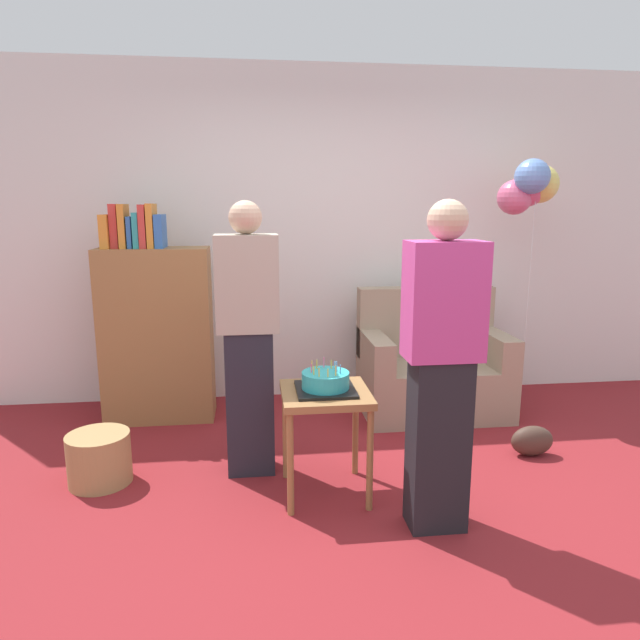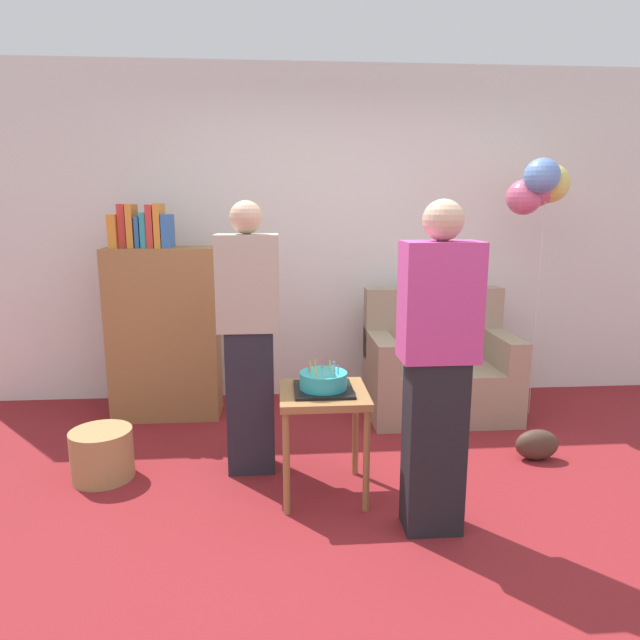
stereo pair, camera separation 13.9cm
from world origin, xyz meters
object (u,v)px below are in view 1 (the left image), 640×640
bookshelf (156,329)px  side_table (325,407)px  balloon_bunch (529,187)px  handbag (532,441)px  birthday_cake (325,382)px  person_holding_cake (441,368)px  person_blowing_candles (249,339)px  wicker_basket (99,458)px  couch (431,369)px

bookshelf → side_table: size_ratio=2.67×
bookshelf → balloon_bunch: bearing=-2.5°
handbag → birthday_cake: bearing=-167.2°
handbag → side_table: bearing=-167.2°
person_holding_cake → balloon_bunch: size_ratio=0.84×
bookshelf → person_blowing_candles: 1.20m
balloon_bunch → birthday_cake: bearing=-145.2°
birthday_cake → wicker_basket: size_ratio=0.89×
couch → bookshelf: bearing=177.4°
person_blowing_candles → balloon_bunch: bearing=12.8°
wicker_basket → balloon_bunch: bearing=16.8°
couch → person_blowing_candles: size_ratio=0.67×
couch → handbag: bearing=-65.7°
birthday_cake → wicker_basket: 1.42m
person_blowing_candles → handbag: 1.96m
bookshelf → handbag: bookshelf is taller
wicker_basket → balloon_bunch: 3.50m
side_table → wicker_basket: size_ratio=1.68×
bookshelf → handbag: (2.50, -0.98, -0.60)m
handbag → person_blowing_candles: bearing=179.7°
balloon_bunch → couch: bearing=177.6°
birthday_cake → person_holding_cake: size_ratio=0.20×
bookshelf → person_holding_cake: size_ratio=0.99×
wicker_basket → balloon_bunch: balloon_bunch is taller
bookshelf → person_holding_cake: (1.62, -1.69, 0.14)m
wicker_basket → bookshelf: bearing=79.4°
bookshelf → balloon_bunch: balloon_bunch is taller
person_holding_cake → side_table: bearing=-50.2°
handbag → balloon_bunch: 1.87m
handbag → balloon_bunch: balloon_bunch is taller
birthday_cake → person_blowing_candles: size_ratio=0.20×
couch → balloon_bunch: bearing=-2.4°
person_holding_cake → handbag: (0.89, 0.71, -0.73)m
side_table → wicker_basket: bearing=168.0°
side_table → birthday_cake: (0.00, 0.00, 0.14)m
birthday_cake → balloon_bunch: 2.32m
side_table → birthday_cake: bearing=46.6°
person_blowing_candles → wicker_basket: 1.12m
wicker_basket → balloon_bunch: size_ratio=0.19×
couch → bookshelf: 2.14m
wicker_basket → side_table: bearing=-12.0°
couch → birthday_cake: bearing=-129.7°
person_blowing_candles → birthday_cake: bearing=-47.5°
bookshelf → person_holding_cake: 2.34m
person_holding_cake → balloon_bunch: (1.17, 1.57, 0.91)m
wicker_basket → handbag: size_ratio=1.29×
person_holding_cake → handbag: bearing=-153.9°
person_blowing_candles → person_holding_cake: 1.17m
birthday_cake → balloon_bunch: (1.69, 1.17, 1.08)m
couch → balloon_bunch: 1.56m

